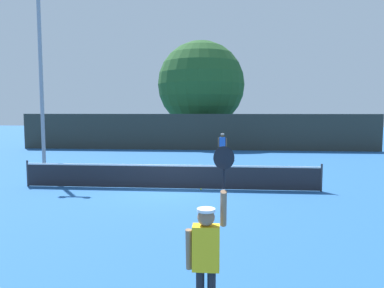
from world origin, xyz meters
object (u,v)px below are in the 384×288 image
object	(u,v)px
player_serving	(207,249)
large_tree	(201,85)
player_receiving	(222,144)
light_pole	(41,72)
parked_car_mid	(301,135)
parked_car_near	(221,135)
tennis_ball	(201,189)

from	to	relation	value
player_serving	large_tree	distance (m)	29.17
player_receiving	large_tree	xyz separation A→B (m)	(-2.00, 10.34, 4.49)
light_pole	player_serving	bearing A→B (deg)	-54.99
player_receiving	light_pole	bearing A→B (deg)	34.56
player_serving	parked_car_mid	size ratio (longest dim) A/B	0.60
player_receiving	parked_car_near	distance (m)	12.02
tennis_ball	player_serving	bearing A→B (deg)	-86.05
parked_car_near	parked_car_mid	size ratio (longest dim) A/B	0.97
player_serving	parked_car_near	distance (m)	30.47
large_tree	player_receiving	bearing A→B (deg)	-79.06
player_receiving	parked_car_mid	world-z (taller)	parked_car_mid
parked_car_near	player_serving	bearing A→B (deg)	-88.74
player_serving	tennis_ball	size ratio (longest dim) A/B	38.18
light_pole	parked_car_mid	size ratio (longest dim) A/B	2.03
light_pole	parked_car_near	bearing A→B (deg)	64.38
parked_car_near	parked_car_mid	world-z (taller)	same
tennis_ball	parked_car_mid	distance (m)	23.36
player_serving	light_pole	size ratio (longest dim) A/B	0.29
player_serving	parked_car_mid	xyz separation A→B (m)	(7.74, 30.84, -0.38)
tennis_ball	light_pole	distance (m)	10.00
tennis_ball	parked_car_mid	xyz separation A→B (m)	(8.36, 21.80, 0.74)
tennis_ball	parked_car_near	xyz separation A→B (m)	(0.66, 21.42, 0.74)
tennis_ball	light_pole	world-z (taller)	light_pole
player_serving	parked_car_near	world-z (taller)	player_serving
player_serving	player_receiving	size ratio (longest dim) A/B	1.59
player_serving	light_pole	bearing A→B (deg)	125.01
player_receiving	large_tree	distance (m)	11.45
tennis_ball	large_tree	xyz separation A→B (m)	(-1.18, 19.74, 5.46)
parked_car_near	parked_car_mid	xyz separation A→B (m)	(7.71, 0.38, 0.00)
light_pole	large_tree	size ratio (longest dim) A/B	0.93
large_tree	light_pole	bearing A→B (deg)	-112.62
large_tree	parked_car_near	bearing A→B (deg)	42.43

